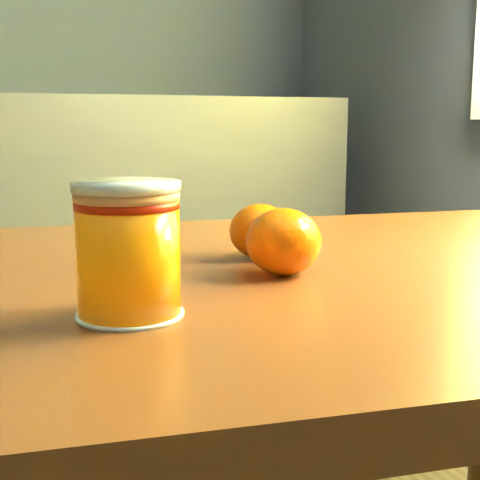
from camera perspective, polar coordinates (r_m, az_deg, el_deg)
name	(u,v)px	position (r m, az deg, el deg)	size (l,w,h in m)	color
table	(310,351)	(0.69, 6.01, -9.41)	(1.01, 0.78, 0.70)	brown
juice_glass	(128,251)	(0.49, -9.51, -0.91)	(0.08, 0.08, 0.10)	#DB6B04
orange_front	(283,242)	(0.62, 3.73, -0.13)	(0.07, 0.07, 0.06)	#EB5D04
orange_back	(260,231)	(0.69, 1.74, 0.77)	(0.06, 0.06, 0.06)	#EB5D04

